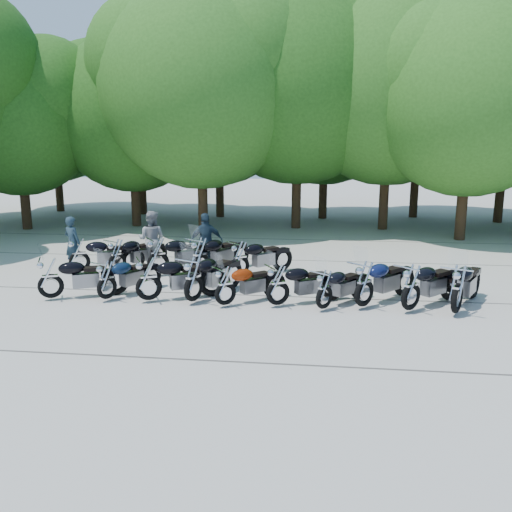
# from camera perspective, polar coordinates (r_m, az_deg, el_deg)

# --- Properties ---
(ground) EXTENTS (90.00, 90.00, 0.00)m
(ground) POSITION_cam_1_polar(r_m,az_deg,el_deg) (13.35, -0.77, -5.98)
(ground) COLOR #A9A499
(ground) RESTS_ON ground
(tree_1) EXTENTS (6.97, 6.97, 8.55)m
(tree_1) POSITION_cam_1_polar(r_m,az_deg,el_deg) (27.49, -23.79, 13.09)
(tree_1) COLOR #3A2614
(tree_1) RESTS_ON ground
(tree_2) EXTENTS (7.31, 7.31, 8.97)m
(tree_2) POSITION_cam_1_polar(r_m,az_deg,el_deg) (26.95, -12.96, 14.37)
(tree_2) COLOR #3A2614
(tree_2) RESTS_ON ground
(tree_3) EXTENTS (8.70, 8.70, 10.67)m
(tree_3) POSITION_cam_1_polar(r_m,az_deg,el_deg) (24.47, -5.87, 17.22)
(tree_3) COLOR #3A2614
(tree_3) RESTS_ON ground
(tree_4) EXTENTS (9.13, 9.13, 11.20)m
(tree_4) POSITION_cam_1_polar(r_m,az_deg,el_deg) (25.80, 4.45, 17.69)
(tree_4) COLOR #3A2614
(tree_4) RESTS_ON ground
(tree_5) EXTENTS (9.04, 9.04, 11.10)m
(tree_5) POSITION_cam_1_polar(r_m,az_deg,el_deg) (26.04, 13.88, 17.19)
(tree_5) COLOR #3A2614
(tree_5) RESTS_ON ground
(tree_6) EXTENTS (8.00, 8.00, 9.82)m
(tree_6) POSITION_cam_1_polar(r_m,az_deg,el_deg) (24.16, 21.67, 15.30)
(tree_6) COLOR #3A2614
(tree_6) RESTS_ON ground
(tree_9) EXTENTS (7.59, 7.59, 9.32)m
(tree_9) POSITION_cam_1_polar(r_m,az_deg,el_deg) (33.80, -20.55, 13.77)
(tree_9) COLOR #3A2614
(tree_9) RESTS_ON ground
(tree_10) EXTENTS (7.78, 7.78, 9.55)m
(tree_10) POSITION_cam_1_polar(r_m,az_deg,el_deg) (31.21, -12.23, 14.70)
(tree_10) COLOR #3A2614
(tree_10) RESTS_ON ground
(tree_11) EXTENTS (7.56, 7.56, 9.28)m
(tree_11) POSITION_cam_1_polar(r_m,az_deg,el_deg) (29.53, -3.95, 14.78)
(tree_11) COLOR #3A2614
(tree_11) RESTS_ON ground
(tree_12) EXTENTS (7.88, 7.88, 9.67)m
(tree_12) POSITION_cam_1_polar(r_m,az_deg,el_deg) (29.07, 7.30, 15.21)
(tree_12) COLOR #3A2614
(tree_12) RESTS_ON ground
(tree_13) EXTENTS (8.31, 8.31, 10.20)m
(tree_13) POSITION_cam_1_polar(r_m,az_deg,el_deg) (30.51, 16.86, 15.24)
(tree_13) COLOR #3A2614
(tree_13) RESTS_ON ground
(tree_14) EXTENTS (8.02, 8.02, 9.84)m
(tree_14) POSITION_cam_1_polar(r_m,az_deg,el_deg) (30.08, 25.04, 14.29)
(tree_14) COLOR #3A2614
(tree_14) RESTS_ON ground
(motorcycle_0) EXTENTS (2.36, 1.58, 1.29)m
(motorcycle_0) POSITION_cam_1_polar(r_m,az_deg,el_deg) (15.15, -20.86, -2.05)
(motorcycle_0) COLOR black
(motorcycle_0) RESTS_ON ground
(motorcycle_1) EXTENTS (1.63, 2.17, 1.21)m
(motorcycle_1) POSITION_cam_1_polar(r_m,az_deg,el_deg) (14.65, -15.47, -2.32)
(motorcycle_1) COLOR #0B1A32
(motorcycle_1) RESTS_ON ground
(motorcycle_2) EXTENTS (2.45, 1.72, 1.34)m
(motorcycle_2) POSITION_cam_1_polar(r_m,az_deg,el_deg) (14.23, -11.25, -2.24)
(motorcycle_2) COLOR black
(motorcycle_2) RESTS_ON ground
(motorcycle_3) EXTENTS (1.73, 2.51, 1.37)m
(motorcycle_3) POSITION_cam_1_polar(r_m,az_deg,el_deg) (13.97, -6.62, -2.30)
(motorcycle_3) COLOR black
(motorcycle_3) RESTS_ON ground
(motorcycle_4) EXTENTS (2.01, 1.84, 1.18)m
(motorcycle_4) POSITION_cam_1_polar(r_m,az_deg,el_deg) (13.63, -3.25, -3.01)
(motorcycle_4) COLOR maroon
(motorcycle_4) RESTS_ON ground
(motorcycle_5) EXTENTS (2.24, 1.65, 1.24)m
(motorcycle_5) POSITION_cam_1_polar(r_m,az_deg,el_deg) (13.60, 2.33, -2.92)
(motorcycle_5) COLOR black
(motorcycle_5) RESTS_ON ground
(motorcycle_6) EXTENTS (1.78, 1.98, 1.16)m
(motorcycle_6) POSITION_cam_1_polar(r_m,az_deg,el_deg) (13.43, 7.22, -3.39)
(motorcycle_6) COLOR black
(motorcycle_6) RESTS_ON ground
(motorcycle_7) EXTENTS (2.17, 2.29, 1.37)m
(motorcycle_7) POSITION_cam_1_polar(r_m,az_deg,el_deg) (13.71, 11.34, -2.74)
(motorcycle_7) COLOR #0D153B
(motorcycle_7) RESTS_ON ground
(motorcycle_8) EXTENTS (2.20, 2.22, 1.36)m
(motorcycle_8) POSITION_cam_1_polar(r_m,az_deg,el_deg) (13.69, 16.03, -3.04)
(motorcycle_8) COLOR black
(motorcycle_8) RESTS_ON ground
(motorcycle_9) EXTENTS (1.79, 2.55, 1.40)m
(motorcycle_9) POSITION_cam_1_polar(r_m,az_deg,el_deg) (13.80, 20.47, -3.13)
(motorcycle_9) COLOR black
(motorcycle_9) RESTS_ON ground
(motorcycle_10) EXTENTS (2.37, 1.46, 1.28)m
(motorcycle_10) POSITION_cam_1_polar(r_m,az_deg,el_deg) (17.86, -18.13, 0.23)
(motorcycle_10) COLOR black
(motorcycle_10) RESTS_ON ground
(motorcycle_11) EXTENTS (1.81, 2.26, 1.27)m
(motorcycle_11) POSITION_cam_1_polar(r_m,az_deg,el_deg) (17.40, -14.42, 0.12)
(motorcycle_11) COLOR black
(motorcycle_11) RESTS_ON ground
(motorcycle_12) EXTENTS (2.43, 2.00, 1.38)m
(motorcycle_12) POSITION_cam_1_polar(r_m,az_deg,el_deg) (16.93, -10.28, 0.17)
(motorcycle_12) COLOR black
(motorcycle_12) RESTS_ON ground
(motorcycle_13) EXTENTS (2.01, 2.47, 1.40)m
(motorcycle_13) POSITION_cam_1_polar(r_m,az_deg,el_deg) (16.60, -5.92, 0.09)
(motorcycle_13) COLOR black
(motorcycle_13) RESTS_ON ground
(motorcycle_14) EXTENTS (2.15, 2.10, 1.30)m
(motorcycle_14) POSITION_cam_1_polar(r_m,az_deg,el_deg) (16.35, -1.70, -0.20)
(motorcycle_14) COLOR black
(motorcycle_14) RESTS_ON ground
(rider_0) EXTENTS (0.74, 0.62, 1.72)m
(rider_0) POSITION_cam_1_polar(r_m,az_deg,el_deg) (18.65, -18.76, 1.36)
(rider_0) COLOR #1D303D
(rider_0) RESTS_ON ground
(rider_1) EXTENTS (0.97, 0.78, 1.89)m
(rider_1) POSITION_cam_1_polar(r_m,az_deg,el_deg) (18.08, -10.94, 1.73)
(rider_1) COLOR gray
(rider_1) RESTS_ON ground
(rider_2) EXTENTS (1.19, 0.84, 1.87)m
(rider_2) POSITION_cam_1_polar(r_m,az_deg,el_deg) (17.42, -5.27, 1.48)
(rider_2) COLOR #1E3140
(rider_2) RESTS_ON ground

